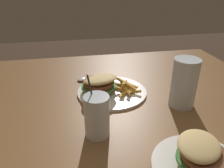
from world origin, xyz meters
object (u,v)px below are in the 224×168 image
object	(u,v)px
meal_plate_far	(201,160)
meal_plate_near	(106,87)
juice_glass	(97,118)
spoon	(84,79)
beer_glass	(184,84)

from	to	relation	value
meal_plate_far	meal_plate_near	bearing A→B (deg)	-68.80
juice_glass	spoon	bearing A→B (deg)	-88.18
juice_glass	spoon	size ratio (longest dim) A/B	1.33
meal_plate_near	juice_glass	size ratio (longest dim) A/B	1.49
beer_glass	juice_glass	world-z (taller)	juice_glass
meal_plate_near	meal_plate_far	distance (m)	0.46
juice_glass	meal_plate_far	xyz separation A→B (m)	(-0.23, 0.18, -0.03)
beer_glass	meal_plate_far	bearing A→B (deg)	71.99
meal_plate_near	meal_plate_far	world-z (taller)	meal_plate_near
juice_glass	meal_plate_far	distance (m)	0.30
meal_plate_far	juice_glass	bearing A→B (deg)	-37.91
spoon	meal_plate_far	bearing A→B (deg)	87.11
meal_plate_near	juice_glass	bearing A→B (deg)	75.15
spoon	meal_plate_far	distance (m)	0.63
beer_glass	spoon	world-z (taller)	beer_glass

